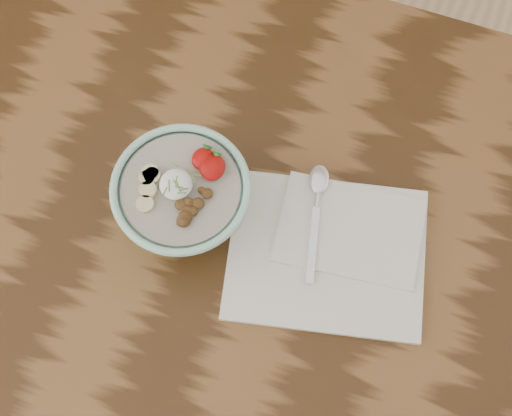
{
  "coord_description": "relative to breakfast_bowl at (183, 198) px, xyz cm",
  "views": [
    {
      "loc": [
        15.64,
        -28.32,
        171.1
      ],
      "look_at": [
        5.63,
        0.7,
        85.98
      ],
      "focal_mm": 50.0,
      "sensor_mm": 36.0,
      "label": 1
    }
  ],
  "objects": [
    {
      "name": "napkin",
      "position": [
        21.0,
        1.44,
        -5.53
      ],
      "size": [
        31.1,
        27.07,
        1.67
      ],
      "rotation": [
        0.0,
        0.0,
        0.21
      ],
      "color": "silver",
      "rests_on": "table"
    },
    {
      "name": "table",
      "position": [
        4.64,
        -0.44,
        -15.53
      ],
      "size": [
        160.0,
        90.0,
        75.0
      ],
      "color": "#38210E",
      "rests_on": "ground"
    },
    {
      "name": "breakfast_bowl",
      "position": [
        0.0,
        0.0,
        0.0
      ],
      "size": [
        18.5,
        18.5,
        12.1
      ],
      "rotation": [
        0.0,
        0.0,
        0.37
      ],
      "color": "#A0D7C1",
      "rests_on": "table"
    },
    {
      "name": "spoon",
      "position": [
        16.83,
        7.96,
        -4.18
      ],
      "size": [
        5.73,
        17.54,
        0.92
      ],
      "rotation": [
        0.0,
        0.0,
        0.22
      ],
      "color": "silver",
      "rests_on": "napkin"
    }
  ]
}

